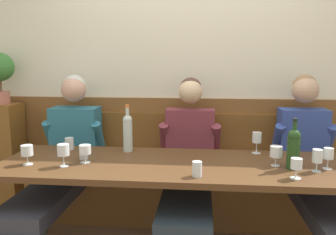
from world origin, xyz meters
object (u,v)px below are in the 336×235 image
wine_glass_by_bottle (27,151)px  water_tumbler_right (69,144)px  wine_glass_mid_right (276,153)px  wine_glass_mid_left (317,157)px  wine_glass_right_end (257,139)px  person_right_seat (62,158)px  wine_bottle_clear_water (128,131)px  wine_glass_center_rear (296,164)px  potted_plant (0,71)px  wine_glass_near_bucket (85,150)px  wine_glass_center_front (328,154)px  wine_bottle_green_tall (294,148)px  person_center_right_seat (313,164)px  dining_table (181,173)px  person_left_seat (188,166)px  wall_bench (185,189)px  water_tumbler_center (197,169)px  water_tumbler_left (84,153)px  wine_glass_left_end (63,151)px

wine_glass_by_bottle → water_tumbler_right: size_ratio=1.43×
wine_glass_mid_right → wine_glass_mid_left: (0.23, -0.10, 0.00)m
wine_glass_right_end → water_tumbler_right: (-1.43, -0.02, -0.06)m
person_right_seat → wine_bottle_clear_water: size_ratio=3.61×
wine_glass_center_rear → potted_plant: potted_plant is taller
wine_glass_right_end → potted_plant: potted_plant is taller
wine_glass_near_bucket → wine_glass_center_rear: 1.35m
wine_glass_by_bottle → potted_plant: potted_plant is taller
wine_glass_center_front → wine_glass_by_bottle: size_ratio=1.04×
wine_bottle_green_tall → potted_plant: bearing=162.0°
person_center_right_seat → wine_glass_by_bottle: person_center_right_seat is taller
dining_table → wine_bottle_green_tall: size_ratio=7.59×
wine_glass_near_bucket → wine_glass_center_rear: (1.33, -0.19, 0.00)m
wine_glass_near_bucket → wine_glass_right_end: 1.24m
person_left_seat → wine_glass_center_rear: (0.65, -0.56, 0.21)m
wine_bottle_green_tall → wine_glass_center_front: wine_bottle_green_tall is taller
wine_glass_by_bottle → wine_glass_near_bucket: bearing=12.8°
person_right_seat → wine_glass_mid_right: (1.60, -0.35, 0.18)m
person_left_seat → water_tumbler_right: bearing=-177.6°
person_left_seat → wine_glass_mid_right: 0.70m
wine_glass_right_end → wine_glass_mid_left: size_ratio=1.13×
wall_bench → wine_glass_center_front: 1.31m
wine_glass_mid_left → wine_glass_center_rear: (-0.16, -0.15, -0.01)m
wall_bench → water_tumbler_right: (-0.89, -0.41, 0.50)m
water_tumbler_center → wine_glass_near_bucket: bearing=164.3°
wall_bench → wine_bottle_green_tall: 1.19m
wine_glass_by_bottle → wine_glass_mid_left: wine_glass_mid_left is taller
wine_glass_near_bucket → wine_glass_mid_left: bearing=-1.8°
wine_glass_near_bucket → wine_glass_mid_left: (1.49, -0.05, 0.01)m
wine_bottle_clear_water → wine_glass_near_bucket: size_ratio=2.93×
wine_glass_mid_right → wine_glass_center_rear: size_ratio=1.08×
person_left_seat → wine_bottle_clear_water: size_ratio=3.57×
wine_glass_right_end → wine_glass_by_bottle: wine_glass_right_end is taller
dining_table → wine_glass_right_end: 0.65m
wine_bottle_green_tall → wine_glass_center_rear: (-0.03, -0.19, -0.05)m
water_tumbler_left → wall_bench: bearing=44.0°
wall_bench → wine_bottle_clear_water: bearing=-135.3°
water_tumbler_left → potted_plant: size_ratio=0.18×
wine_glass_right_end → wine_glass_near_bucket: bearing=-163.3°
person_left_seat → water_tumbler_right: (-0.92, -0.04, 0.17)m
person_center_right_seat → wine_glass_center_front: (-0.04, -0.39, 0.18)m
wine_glass_near_bucket → potted_plant: 1.39m
wine_bottle_clear_water → wine_glass_center_rear: 1.22m
wine_glass_left_end → potted_plant: bearing=136.7°
wine_glass_by_bottle → water_tumbler_left: (0.33, 0.17, -0.05)m
wine_glass_near_bucket → potted_plant: potted_plant is taller
wine_glass_center_front → wine_glass_mid_left: size_ratio=0.97×
wine_bottle_clear_water → wine_glass_mid_left: wine_bottle_clear_water is taller
water_tumbler_center → dining_table: bearing=112.4°
wine_glass_mid_left → water_tumbler_left: bearing=175.2°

